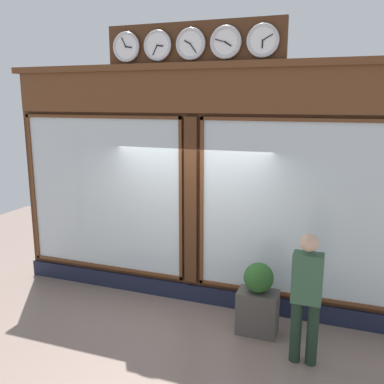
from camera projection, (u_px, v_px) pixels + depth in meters
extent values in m
cube|color=#4C2B16|center=(195.00, 190.00, 6.77)|extent=(6.31, 0.30, 3.67)
cube|color=#191E33|center=(192.00, 293.00, 6.97)|extent=(6.31, 0.08, 0.28)
cube|color=brown|center=(191.00, 91.00, 6.27)|extent=(6.19, 0.08, 0.63)
cube|color=brown|center=(192.00, 66.00, 6.21)|extent=(6.44, 0.20, 0.10)
cube|color=silver|center=(296.00, 211.00, 6.11)|extent=(2.81, 0.02, 2.54)
cube|color=brown|center=(301.00, 120.00, 5.82)|extent=(2.91, 0.04, 0.05)
cube|color=brown|center=(292.00, 295.00, 6.37)|extent=(2.91, 0.04, 0.05)
cube|color=brown|center=(202.00, 203.00, 6.57)|extent=(0.05, 0.04, 2.64)
cube|color=silver|center=(103.00, 194.00, 7.19)|extent=(2.81, 0.02, 2.54)
cube|color=brown|center=(99.00, 117.00, 6.90)|extent=(2.91, 0.04, 0.05)
cube|color=brown|center=(106.00, 267.00, 7.45)|extent=(2.91, 0.04, 0.05)
cube|color=brown|center=(34.00, 189.00, 7.65)|extent=(0.05, 0.04, 2.64)
cube|color=brown|center=(181.00, 201.00, 6.69)|extent=(0.05, 0.04, 2.64)
cube|color=#4C2B16|center=(191.00, 202.00, 6.64)|extent=(0.20, 0.10, 2.64)
cube|color=#4C2B16|center=(192.00, 45.00, 6.18)|extent=(2.73, 0.06, 0.64)
cylinder|color=white|center=(263.00, 40.00, 5.76)|extent=(0.37, 0.02, 0.37)
torus|color=silver|center=(263.00, 40.00, 5.75)|extent=(0.45, 0.05, 0.45)
cube|color=black|center=(262.00, 44.00, 5.75)|extent=(0.02, 0.01, 0.10)
cube|color=black|center=(268.00, 37.00, 5.71)|extent=(0.14, 0.01, 0.09)
sphere|color=black|center=(263.00, 40.00, 5.74)|extent=(0.02, 0.02, 0.02)
cylinder|color=white|center=(226.00, 42.00, 5.93)|extent=(0.37, 0.02, 0.37)
torus|color=silver|center=(226.00, 42.00, 5.93)|extent=(0.46, 0.06, 0.46)
cube|color=black|center=(228.00, 44.00, 5.91)|extent=(0.09, 0.01, 0.07)
cube|color=black|center=(220.00, 41.00, 5.94)|extent=(0.15, 0.01, 0.06)
sphere|color=black|center=(225.00, 42.00, 5.92)|extent=(0.02, 0.02, 0.02)
cylinder|color=white|center=(191.00, 44.00, 6.11)|extent=(0.37, 0.02, 0.37)
torus|color=silver|center=(190.00, 44.00, 6.11)|extent=(0.45, 0.05, 0.45)
cube|color=black|center=(187.00, 42.00, 6.11)|extent=(0.10, 0.01, 0.06)
cube|color=black|center=(193.00, 48.00, 6.09)|extent=(0.10, 0.01, 0.13)
sphere|color=black|center=(190.00, 44.00, 6.09)|extent=(0.02, 0.02, 0.02)
cylinder|color=white|center=(157.00, 45.00, 6.29)|extent=(0.37, 0.02, 0.37)
torus|color=silver|center=(157.00, 45.00, 6.28)|extent=(0.44, 0.04, 0.44)
cube|color=black|center=(160.00, 46.00, 6.26)|extent=(0.10, 0.01, 0.03)
cube|color=black|center=(155.00, 50.00, 6.30)|extent=(0.09, 0.01, 0.14)
sphere|color=black|center=(157.00, 45.00, 6.27)|extent=(0.02, 0.02, 0.02)
cylinder|color=white|center=(126.00, 47.00, 6.46)|extent=(0.37, 0.02, 0.37)
torus|color=silver|center=(126.00, 47.00, 6.46)|extent=(0.45, 0.05, 0.45)
cube|color=black|center=(129.00, 47.00, 6.43)|extent=(0.10, 0.01, 0.03)
cube|color=black|center=(124.00, 42.00, 6.45)|extent=(0.08, 0.01, 0.15)
sphere|color=black|center=(126.00, 47.00, 6.45)|extent=(0.02, 0.02, 0.02)
cylinder|color=#1C2F21|center=(296.00, 331.00, 5.31)|extent=(0.14, 0.14, 0.82)
cylinder|color=#1C2F21|center=(312.00, 334.00, 5.24)|extent=(0.14, 0.14, 0.82)
cube|color=#33563D|center=(307.00, 278.00, 5.13)|extent=(0.36, 0.22, 0.62)
sphere|color=tan|center=(309.00, 243.00, 5.03)|extent=(0.22, 0.22, 0.22)
cube|color=#4C4742|center=(257.00, 312.00, 5.98)|extent=(0.56, 0.36, 0.62)
sphere|color=#285623|center=(259.00, 278.00, 5.87)|extent=(0.42, 0.42, 0.42)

